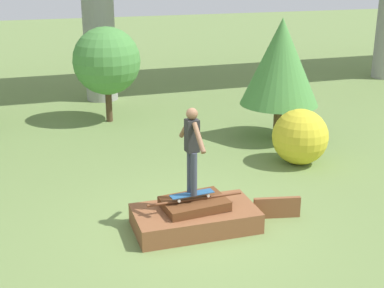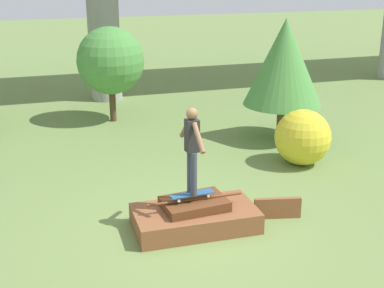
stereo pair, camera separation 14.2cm
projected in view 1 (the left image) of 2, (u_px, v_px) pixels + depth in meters
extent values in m
plane|color=olive|center=(195.00, 228.00, 9.98)|extent=(80.00, 80.00, 0.00)
cube|color=brown|center=(195.00, 218.00, 9.91)|extent=(2.29, 1.26, 0.38)
cube|color=#5B3319|center=(194.00, 204.00, 9.87)|extent=(1.22, 0.89, 0.20)
cylinder|color=brown|center=(195.00, 199.00, 9.79)|extent=(1.82, 0.05, 0.05)
cube|color=brown|center=(277.00, 208.00, 10.31)|extent=(0.91, 0.28, 0.42)
cube|color=#23517F|center=(192.00, 194.00, 9.76)|extent=(0.84, 0.26, 0.01)
cylinder|color=silver|center=(205.00, 192.00, 9.95)|extent=(0.06, 0.03, 0.05)
cylinder|color=silver|center=(208.00, 196.00, 9.81)|extent=(0.06, 0.03, 0.05)
cylinder|color=silver|center=(176.00, 197.00, 9.74)|extent=(0.06, 0.03, 0.05)
cylinder|color=silver|center=(179.00, 201.00, 9.59)|extent=(0.06, 0.03, 0.05)
cylinder|color=#383D4C|center=(190.00, 171.00, 9.69)|extent=(0.12, 0.12, 0.82)
cylinder|color=#383D4C|center=(194.00, 174.00, 9.55)|extent=(0.12, 0.12, 0.82)
cube|color=black|center=(192.00, 136.00, 9.39)|extent=(0.24, 0.23, 0.59)
sphere|color=brown|center=(192.00, 114.00, 9.26)|extent=(0.21, 0.21, 0.21)
cylinder|color=brown|center=(185.00, 128.00, 9.64)|extent=(0.12, 0.47, 0.47)
cylinder|color=brown|center=(199.00, 138.00, 9.11)|extent=(0.12, 0.47, 0.47)
cylinder|color=#4C3823|center=(109.00, 105.00, 16.46)|extent=(0.20, 0.20, 1.02)
sphere|color=#4C8E42|center=(107.00, 61.00, 16.01)|extent=(2.03, 2.03, 2.03)
cylinder|color=brown|center=(278.00, 121.00, 14.87)|extent=(0.23, 0.23, 0.99)
cone|color=#4C8E42|center=(281.00, 62.00, 14.33)|extent=(2.14, 2.14, 2.34)
sphere|color=gold|center=(300.00, 137.00, 12.95)|extent=(1.36, 1.36, 1.36)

